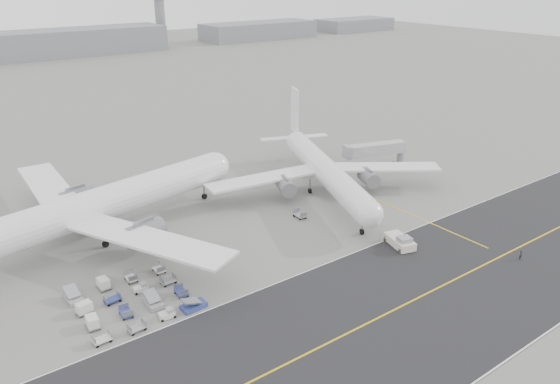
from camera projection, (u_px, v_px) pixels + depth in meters
ground at (300, 265)px, 89.74m from camera, size 700.00×700.00×0.00m
taxiway at (404, 305)px, 79.13m from camera, size 220.00×59.00×0.03m
horizon_buildings at (49, 57)px, 299.57m from camera, size 520.00×28.00×28.00m
control_tower at (160, 19)px, 335.58m from camera, size 7.00×7.00×31.25m
airliner_a at (92, 207)px, 95.72m from camera, size 63.16×61.89×22.01m
airliner_b at (324, 169)px, 116.90m from camera, size 49.43×50.40×18.25m
pushback_tug at (400, 241)px, 95.46m from camera, size 4.47×8.27×2.33m
jet_bridge at (376, 150)px, 132.01m from camera, size 16.71×7.67×6.27m
gse_cluster at (134, 303)px, 79.45m from camera, size 20.64×19.93×1.81m
stray_dolly at (300, 218)px, 106.81m from camera, size 1.63×2.60×1.58m
ground_crew_a at (521, 255)px, 91.07m from camera, size 0.73×0.62×1.72m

